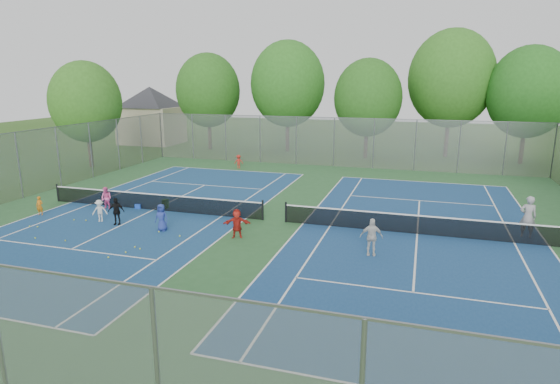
% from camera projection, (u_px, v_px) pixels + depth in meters
% --- Properties ---
extents(ground, '(120.00, 120.00, 0.00)m').
position_uv_depth(ground, '(274.00, 221.00, 23.76)').
color(ground, '#2B5019').
rests_on(ground, ground).
extents(court_pad, '(32.00, 32.00, 0.01)m').
position_uv_depth(court_pad, '(274.00, 221.00, 23.76)').
color(court_pad, '#2A5A2E').
rests_on(court_pad, ground).
extents(court_left, '(10.97, 23.77, 0.01)m').
position_uv_depth(court_left, '(153.00, 210.00, 25.76)').
color(court_left, navy).
rests_on(court_left, court_pad).
extents(court_right, '(10.97, 23.77, 0.01)m').
position_uv_depth(court_right, '(417.00, 234.00, 21.76)').
color(court_right, navy).
rests_on(court_right, court_pad).
extents(net_left, '(12.87, 0.10, 0.91)m').
position_uv_depth(net_left, '(153.00, 202.00, 25.66)').
color(net_left, black).
rests_on(net_left, ground).
extents(net_right, '(12.87, 0.10, 0.91)m').
position_uv_depth(net_right, '(418.00, 225.00, 21.66)').
color(net_right, black).
rests_on(net_right, ground).
extents(fence_north, '(32.00, 0.10, 4.00)m').
position_uv_depth(fence_north, '(334.00, 142.00, 38.15)').
color(fence_north, gray).
rests_on(fence_north, ground).
extents(fence_south, '(32.00, 0.10, 4.00)m').
position_uv_depth(fence_south, '(3.00, 367.00, 8.43)').
color(fence_south, gray).
rests_on(fence_south, ground).
extents(fence_west, '(0.10, 32.00, 4.00)m').
position_uv_depth(fence_west, '(19.00, 166.00, 27.86)').
color(fence_west, gray).
rests_on(fence_west, ground).
extents(house, '(11.03, 11.03, 7.30)m').
position_uv_depth(house, '(150.00, 105.00, 51.34)').
color(house, '#B7A88C').
rests_on(house, ground).
extents(tree_nw, '(6.40, 6.40, 9.58)m').
position_uv_depth(tree_nw, '(208.00, 90.00, 46.80)').
color(tree_nw, '#443326').
rests_on(tree_nw, ground).
extents(tree_nl, '(7.20, 7.20, 10.69)m').
position_uv_depth(tree_nl, '(288.00, 84.00, 45.29)').
color(tree_nl, '#443326').
rests_on(tree_nl, ground).
extents(tree_nc, '(6.00, 6.00, 8.85)m').
position_uv_depth(tree_nc, '(368.00, 98.00, 41.42)').
color(tree_nc, '#443326').
rests_on(tree_nc, ground).
extents(tree_nr, '(7.60, 7.60, 11.42)m').
position_uv_depth(tree_nr, '(452.00, 79.00, 41.81)').
color(tree_nr, '#443326').
rests_on(tree_nr, ground).
extents(tree_ne, '(6.60, 6.60, 9.77)m').
position_uv_depth(tree_ne, '(529.00, 92.00, 38.50)').
color(tree_ne, '#443326').
rests_on(tree_ne, ground).
extents(tree_side_w, '(5.60, 5.60, 8.47)m').
position_uv_depth(tree_side_w, '(86.00, 102.00, 37.24)').
color(tree_side_w, '#443326').
rests_on(tree_side_w, ground).
extents(ball_crate, '(0.39, 0.39, 0.27)m').
position_uv_depth(ball_crate, '(138.00, 206.00, 26.06)').
color(ball_crate, blue).
rests_on(ball_crate, ground).
extents(ball_hopper, '(0.31, 0.31, 0.53)m').
position_uv_depth(ball_hopper, '(165.00, 204.00, 26.03)').
color(ball_hopper, '#24872C').
rests_on(ball_hopper, ground).
extents(student_a, '(0.41, 0.31, 1.02)m').
position_uv_depth(student_a, '(40.00, 206.00, 24.69)').
color(student_a, orange).
rests_on(student_a, ground).
extents(student_b, '(0.63, 0.49, 1.26)m').
position_uv_depth(student_b, '(106.00, 198.00, 25.79)').
color(student_b, pink).
rests_on(student_b, ground).
extents(student_c, '(0.85, 0.71, 1.14)m').
position_uv_depth(student_c, '(100.00, 211.00, 23.57)').
color(student_c, silver).
rests_on(student_c, ground).
extents(student_d, '(0.86, 0.54, 1.37)m').
position_uv_depth(student_d, '(116.00, 211.00, 23.04)').
color(student_d, black).
rests_on(student_d, ground).
extents(student_e, '(0.66, 0.45, 1.31)m').
position_uv_depth(student_e, '(162.00, 218.00, 22.12)').
color(student_e, navy).
rests_on(student_e, ground).
extents(student_f, '(1.31, 0.80, 1.34)m').
position_uv_depth(student_f, '(237.00, 224.00, 21.17)').
color(student_f, red).
rests_on(student_f, ground).
extents(child_far_baseline, '(0.82, 0.65, 1.11)m').
position_uv_depth(child_far_baseline, '(239.00, 162.00, 37.57)').
color(child_far_baseline, red).
rests_on(child_far_baseline, ground).
extents(instructor, '(0.72, 0.48, 1.95)m').
position_uv_depth(instructor, '(528.00, 217.00, 21.13)').
color(instructor, '#949496').
rests_on(instructor, ground).
extents(teen_court_b, '(0.98, 0.55, 1.57)m').
position_uv_depth(teen_court_b, '(371.00, 237.00, 19.03)').
color(teen_court_b, silver).
rests_on(teen_court_b, ground).
extents(tennis_ball_0, '(0.07, 0.07, 0.07)m').
position_uv_depth(tennis_ball_0, '(180.00, 236.00, 21.38)').
color(tennis_ball_0, '#D5F138').
rests_on(tennis_ball_0, ground).
extents(tennis_ball_1, '(0.07, 0.07, 0.07)m').
position_uv_depth(tennis_ball_1, '(126.00, 253.00, 19.38)').
color(tennis_ball_1, yellow).
rests_on(tennis_ball_1, ground).
extents(tennis_ball_2, '(0.07, 0.07, 0.07)m').
position_uv_depth(tennis_ball_2, '(38.00, 227.00, 22.71)').
color(tennis_ball_2, '#C1D631').
rests_on(tennis_ball_2, ground).
extents(tennis_ball_3, '(0.07, 0.07, 0.07)m').
position_uv_depth(tennis_ball_3, '(140.00, 249.00, 19.79)').
color(tennis_ball_3, '#BDDF33').
rests_on(tennis_ball_3, ground).
extents(tennis_ball_4, '(0.07, 0.07, 0.07)m').
position_uv_depth(tennis_ball_4, '(108.00, 258.00, 18.83)').
color(tennis_ball_4, yellow).
rests_on(tennis_ball_4, ground).
extents(tennis_ball_5, '(0.07, 0.07, 0.07)m').
position_uv_depth(tennis_ball_5, '(74.00, 220.00, 23.83)').
color(tennis_ball_5, '#C3DA32').
rests_on(tennis_ball_5, ground).
extents(tennis_ball_6, '(0.07, 0.07, 0.07)m').
position_uv_depth(tennis_ball_6, '(159.00, 232.00, 21.98)').
color(tennis_ball_6, '#D0EF37').
rests_on(tennis_ball_6, ground).
extents(tennis_ball_7, '(0.07, 0.07, 0.07)m').
position_uv_depth(tennis_ball_7, '(65.00, 241.00, 20.78)').
color(tennis_ball_7, '#B6C82E').
rests_on(tennis_ball_7, ground).
extents(tennis_ball_8, '(0.07, 0.07, 0.07)m').
position_uv_depth(tennis_ball_8, '(135.00, 247.00, 19.99)').
color(tennis_ball_8, '#E4F238').
rests_on(tennis_ball_8, ground).
extents(tennis_ball_9, '(0.07, 0.07, 0.07)m').
position_uv_depth(tennis_ball_9, '(30.00, 227.00, 22.80)').
color(tennis_ball_9, '#A8C42D').
rests_on(tennis_ball_9, ground).
extents(tennis_ball_10, '(0.07, 0.07, 0.07)m').
position_uv_depth(tennis_ball_10, '(86.00, 221.00, 23.73)').
color(tennis_ball_10, '#B2C22D').
rests_on(tennis_ball_10, ground).
extents(tennis_ball_11, '(0.07, 0.07, 0.07)m').
position_uv_depth(tennis_ball_11, '(35.00, 238.00, 21.12)').
color(tennis_ball_11, '#C0E134').
rests_on(tennis_ball_11, ground).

